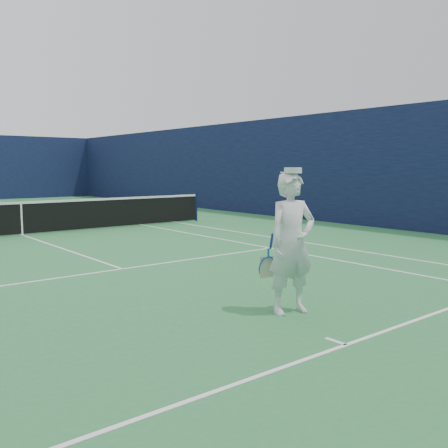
{
  "coord_description": "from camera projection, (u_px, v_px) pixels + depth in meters",
  "views": [
    {
      "loc": [
        -4.55,
        -15.31,
        2.04
      ],
      "look_at": [
        0.46,
        -9.08,
        1.12
      ],
      "focal_mm": 40.0,
      "sensor_mm": 36.0,
      "label": 1
    }
  ],
  "objects": [
    {
      "name": "tennis_player",
      "position": [
        292.0,
        243.0,
        6.9
      ],
      "size": [
        0.8,
        0.65,
        2.03
      ],
      "rotation": [
        0.0,
        0.0,
        -0.23
      ],
      "color": "white",
      "rests_on": "ground"
    },
    {
      "name": "ground",
      "position": [
        22.0,
        235.0,
        14.92
      ],
      "size": [
        80.0,
        80.0,
        0.0
      ],
      "primitive_type": "plane",
      "color": "#2C733E",
      "rests_on": "ground"
    },
    {
      "name": "court_markings",
      "position": [
        22.0,
        235.0,
        14.92
      ],
      "size": [
        11.03,
        23.83,
        0.01
      ],
      "color": "white",
      "rests_on": "ground"
    },
    {
      "name": "windscreen_fence",
      "position": [
        19.0,
        168.0,
        14.69
      ],
      "size": [
        20.12,
        36.12,
        4.0
      ],
      "color": "#0F1737",
      "rests_on": "ground"
    },
    {
      "name": "tennis_net",
      "position": [
        21.0,
        217.0,
        14.85
      ],
      "size": [
        12.88,
        0.09,
        1.07
      ],
      "color": "#141E4C",
      "rests_on": "ground"
    }
  ]
}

